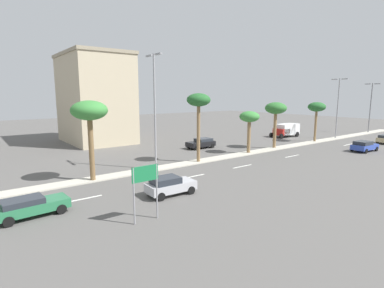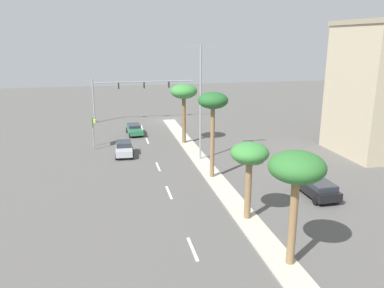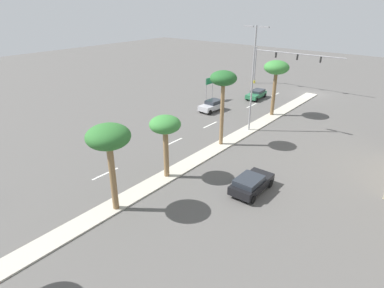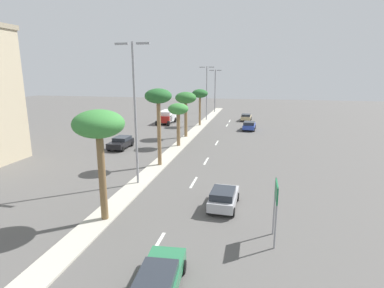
{
  "view_description": "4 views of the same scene",
  "coord_description": "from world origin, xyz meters",
  "px_view_note": "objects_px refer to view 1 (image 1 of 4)",
  "views": [
    {
      "loc": [
        26.8,
        5.23,
        7.77
      ],
      "look_at": [
        -1.87,
        26.97,
        1.83
      ],
      "focal_mm": 28.08,
      "sensor_mm": 36.0,
      "label": 1
    },
    {
      "loc": [
        9.14,
        58.44,
        12.37
      ],
      "look_at": [
        1.83,
        25.27,
        3.04
      ],
      "focal_mm": 35.84,
      "sensor_mm": 36.0,
      "label": 2
    },
    {
      "loc": [
        -17.4,
        53.07,
        14.25
      ],
      "look_at": [
        0.4,
        30.99,
        1.63
      ],
      "focal_mm": 30.43,
      "sensor_mm": 36.0,
      "label": 3
    },
    {
      "loc": [
        9.74,
        -3.07,
        9.48
      ],
      "look_at": [
        3.07,
        28.81,
        1.88
      ],
      "focal_mm": 28.89,
      "sensor_mm": 36.0,
      "label": 4
    }
  ],
  "objects_px": {
    "directional_road_sign": "(145,181)",
    "palm_tree_trailing": "(89,113)",
    "sedan_silver_left": "(170,185)",
    "sedan_black_center": "(201,143)",
    "commercial_building": "(95,98)",
    "box_truck": "(286,130)",
    "palm_tree_leading": "(317,108)",
    "street_lamp_inboard": "(371,104)",
    "palm_tree_outboard": "(199,103)",
    "palm_tree_mid": "(276,109)",
    "sedan_green_inboard": "(30,206)",
    "street_lamp_outboard": "(338,104)",
    "sedan_blue_front": "(364,146)",
    "street_lamp_front": "(155,104)",
    "palm_tree_rear": "(249,118)"
  },
  "relations": [
    {
      "from": "commercial_building",
      "to": "palm_tree_trailing",
      "type": "bearing_deg",
      "value": -20.7
    },
    {
      "from": "palm_tree_leading",
      "to": "sedan_black_center",
      "type": "height_order",
      "value": "palm_tree_leading"
    },
    {
      "from": "palm_tree_mid",
      "to": "street_lamp_front",
      "type": "distance_m",
      "value": 20.17
    },
    {
      "from": "sedan_black_center",
      "to": "sedan_silver_left",
      "type": "relative_size",
      "value": 1.08
    },
    {
      "from": "box_truck",
      "to": "palm_tree_rear",
      "type": "bearing_deg",
      "value": -68.99
    },
    {
      "from": "street_lamp_outboard",
      "to": "box_truck",
      "type": "xyz_separation_m",
      "value": [
        -6.7,
        -5.27,
        -4.89
      ]
    },
    {
      "from": "street_lamp_front",
      "to": "sedan_black_center",
      "type": "distance_m",
      "value": 14.89
    },
    {
      "from": "palm_tree_trailing",
      "to": "sedan_silver_left",
      "type": "bearing_deg",
      "value": 25.23
    },
    {
      "from": "palm_tree_trailing",
      "to": "sedan_silver_left",
      "type": "height_order",
      "value": "palm_tree_trailing"
    },
    {
      "from": "commercial_building",
      "to": "palm_tree_leading",
      "type": "bearing_deg",
      "value": 52.47
    },
    {
      "from": "palm_tree_trailing",
      "to": "box_truck",
      "type": "bearing_deg",
      "value": 100.41
    },
    {
      "from": "palm_tree_trailing",
      "to": "sedan_blue_front",
      "type": "xyz_separation_m",
      "value": [
        8.33,
        34.84,
        -5.4
      ]
    },
    {
      "from": "commercial_building",
      "to": "box_truck",
      "type": "xyz_separation_m",
      "value": [
        15.57,
        29.97,
        -5.84
      ]
    },
    {
      "from": "palm_tree_rear",
      "to": "sedan_black_center",
      "type": "distance_m",
      "value": 8.34
    },
    {
      "from": "directional_road_sign",
      "to": "sedan_silver_left",
      "type": "height_order",
      "value": "directional_road_sign"
    },
    {
      "from": "palm_tree_outboard",
      "to": "palm_tree_mid",
      "type": "relative_size",
      "value": 1.19
    },
    {
      "from": "palm_tree_mid",
      "to": "palm_tree_leading",
      "type": "relative_size",
      "value": 1.02
    },
    {
      "from": "palm_tree_leading",
      "to": "street_lamp_inboard",
      "type": "xyz_separation_m",
      "value": [
        0.02,
        19.92,
        0.31
      ]
    },
    {
      "from": "palm_tree_trailing",
      "to": "palm_tree_leading",
      "type": "distance_m",
      "value": 37.36
    },
    {
      "from": "palm_tree_leading",
      "to": "box_truck",
      "type": "relative_size",
      "value": 1.08
    },
    {
      "from": "directional_road_sign",
      "to": "palm_tree_trailing",
      "type": "xyz_separation_m",
      "value": [
        -10.71,
        0.38,
        3.57
      ]
    },
    {
      "from": "sedan_blue_front",
      "to": "palm_tree_outboard",
      "type": "bearing_deg",
      "value": -110.68
    },
    {
      "from": "palm_tree_mid",
      "to": "commercial_building",
      "type": "bearing_deg",
      "value": -139.99
    },
    {
      "from": "directional_road_sign",
      "to": "palm_tree_outboard",
      "type": "distance_m",
      "value": 17.27
    },
    {
      "from": "palm_tree_mid",
      "to": "box_truck",
      "type": "height_order",
      "value": "palm_tree_mid"
    },
    {
      "from": "directional_road_sign",
      "to": "commercial_building",
      "type": "bearing_deg",
      "value": 165.0
    },
    {
      "from": "palm_tree_rear",
      "to": "sedan_green_inboard",
      "type": "bearing_deg",
      "value": -77.56
    },
    {
      "from": "commercial_building",
      "to": "box_truck",
      "type": "bearing_deg",
      "value": 62.54
    },
    {
      "from": "street_lamp_front",
      "to": "sedan_green_inboard",
      "type": "xyz_separation_m",
      "value": [
        5.98,
        -12.78,
        -6.13
      ]
    },
    {
      "from": "palm_tree_mid",
      "to": "sedan_black_center",
      "type": "height_order",
      "value": "palm_tree_mid"
    },
    {
      "from": "palm_tree_outboard",
      "to": "sedan_blue_front",
      "type": "distance_m",
      "value": 24.8
    },
    {
      "from": "directional_road_sign",
      "to": "sedan_blue_front",
      "type": "bearing_deg",
      "value": 93.85
    },
    {
      "from": "palm_tree_outboard",
      "to": "street_lamp_inboard",
      "type": "xyz_separation_m",
      "value": [
        -0.35,
        44.92,
        -0.93
      ]
    },
    {
      "from": "sedan_black_center",
      "to": "palm_tree_leading",
      "type": "bearing_deg",
      "value": 70.26
    },
    {
      "from": "street_lamp_inboard",
      "to": "sedan_green_inboard",
      "type": "xyz_separation_m",
      "value": [
        6.1,
        -63.22,
        -5.21
      ]
    },
    {
      "from": "palm_tree_trailing",
      "to": "palm_tree_outboard",
      "type": "distance_m",
      "value": 12.37
    },
    {
      "from": "sedan_green_inboard",
      "to": "sedan_black_center",
      "type": "relative_size",
      "value": 1.05
    },
    {
      "from": "palm_tree_trailing",
      "to": "palm_tree_mid",
      "type": "bearing_deg",
      "value": 91.56
    },
    {
      "from": "palm_tree_outboard",
      "to": "street_lamp_inboard",
      "type": "height_order",
      "value": "street_lamp_inboard"
    },
    {
      "from": "street_lamp_outboard",
      "to": "sedan_silver_left",
      "type": "relative_size",
      "value": 2.66
    },
    {
      "from": "directional_road_sign",
      "to": "street_lamp_outboard",
      "type": "bearing_deg",
      "value": 104.09
    },
    {
      "from": "directional_road_sign",
      "to": "street_lamp_inboard",
      "type": "bearing_deg",
      "value": 101.01
    },
    {
      "from": "palm_tree_leading",
      "to": "sedan_green_inboard",
      "type": "xyz_separation_m",
      "value": [
        6.13,
        -43.3,
        -4.9
      ]
    },
    {
      "from": "street_lamp_front",
      "to": "box_truck",
      "type": "xyz_separation_m",
      "value": [
        -6.69,
        31.71,
        -5.53
      ]
    },
    {
      "from": "commercial_building",
      "to": "street_lamp_inboard",
      "type": "height_order",
      "value": "commercial_building"
    },
    {
      "from": "palm_tree_leading",
      "to": "sedan_silver_left",
      "type": "relative_size",
      "value": 1.64
    },
    {
      "from": "palm_tree_outboard",
      "to": "palm_tree_mid",
      "type": "distance_m",
      "value": 14.67
    },
    {
      "from": "sedan_green_inboard",
      "to": "sedan_silver_left",
      "type": "bearing_deg",
      "value": 79.14
    },
    {
      "from": "directional_road_sign",
      "to": "palm_tree_mid",
      "type": "height_order",
      "value": "palm_tree_mid"
    },
    {
      "from": "commercial_building",
      "to": "street_lamp_outboard",
      "type": "relative_size",
      "value": 1.37
    }
  ]
}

